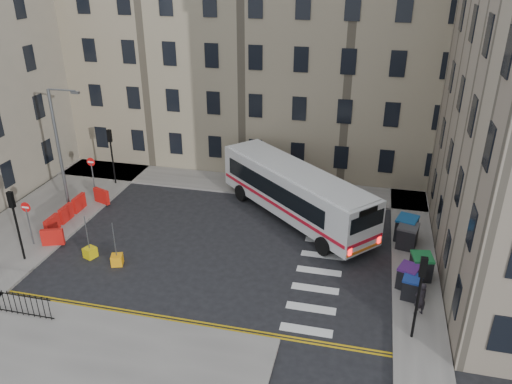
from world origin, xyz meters
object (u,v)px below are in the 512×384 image
at_px(wheelie_bin_b, 408,277).
at_px(bollard_yellow, 90,252).
at_px(wheelie_bin_c, 421,266).
at_px(bollard_chevron, 117,260).
at_px(bus, 295,191).
at_px(wheelie_bin_d, 407,236).
at_px(wheelie_bin_a, 412,287).
at_px(wheelie_bin_e, 406,228).
at_px(streetlamp, 59,149).
at_px(pedestrian, 420,299).

relative_size(wheelie_bin_b, bollard_yellow, 2.23).
xyz_separation_m(wheelie_bin_c, bollard_yellow, (-17.85, -2.08, -0.50)).
distance_m(wheelie_bin_b, bollard_chevron, 15.41).
height_order(wheelie_bin_c, bollard_yellow, wheelie_bin_c).
xyz_separation_m(bus, bollard_chevron, (-8.52, -7.57, -1.63)).
xyz_separation_m(bus, bollard_yellow, (-10.35, -7.24, -1.63)).
distance_m(bus, wheelie_bin_d, 7.33).
relative_size(bus, wheelie_bin_b, 8.23).
relative_size(wheelie_bin_a, bollard_chevron, 1.96).
xyz_separation_m(wheelie_bin_e, bollard_yellow, (-17.23, -5.88, -0.57)).
bearing_deg(wheelie_bin_a, wheelie_bin_d, 101.72).
distance_m(wheelie_bin_b, wheelie_bin_c, 1.23).
bearing_deg(wheelie_bin_d, bollard_yellow, -151.05).
bearing_deg(bollard_yellow, wheelie_bin_a, 0.79).
bearing_deg(wheelie_bin_c, bus, 136.15).
height_order(wheelie_bin_e, bollard_chevron, wheelie_bin_e).
bearing_deg(bollard_chevron, wheelie_bin_b, 5.19).
height_order(bus, wheelie_bin_a, bus).
xyz_separation_m(wheelie_bin_c, wheelie_bin_d, (-0.59, 2.99, 0.04)).
bearing_deg(wheelie_bin_e, wheelie_bin_c, -63.86).
relative_size(wheelie_bin_c, wheelie_bin_d, 0.91).
xyz_separation_m(streetlamp, wheelie_bin_a, (21.66, -4.55, -3.62)).
xyz_separation_m(wheelie_bin_a, wheelie_bin_d, (-0.06, 4.82, 0.12)).
relative_size(bus, wheelie_bin_e, 7.03).
bearing_deg(wheelie_bin_a, streetlamp, 179.12).
relative_size(wheelie_bin_a, wheelie_bin_e, 0.75).
xyz_separation_m(wheelie_bin_b, bollard_chevron, (-15.34, -1.39, -0.45)).
bearing_deg(wheelie_bin_b, wheelie_bin_c, 77.21).
relative_size(streetlamp, wheelie_bin_d, 5.62).
relative_size(bus, bollard_yellow, 18.32).
xyz_separation_m(bus, wheelie_bin_c, (7.50, -5.16, -1.13)).
height_order(streetlamp, wheelie_bin_e, streetlamp).
bearing_deg(wheelie_bin_e, pedestrian, -69.98).
xyz_separation_m(wheelie_bin_a, wheelie_bin_c, (0.53, 1.84, 0.08)).
height_order(wheelie_bin_a, bollard_chevron, wheelie_bin_a).
xyz_separation_m(wheelie_bin_d, wheelie_bin_e, (-0.03, 0.82, 0.03)).
height_order(wheelie_bin_b, wheelie_bin_d, wheelie_bin_d).
xyz_separation_m(wheelie_bin_a, wheelie_bin_e, (-0.10, 5.64, 0.15)).
distance_m(wheelie_bin_b, wheelie_bin_e, 4.82).
bearing_deg(wheelie_bin_c, streetlamp, 163.69).
distance_m(bus, bollard_chevron, 11.51).
distance_m(wheelie_bin_c, wheelie_bin_e, 3.86).
bearing_deg(streetlamp, wheelie_bin_d, 0.72).
bearing_deg(wheelie_bin_d, wheelie_bin_a, -76.68).
bearing_deg(wheelie_bin_d, bus, 175.14).
bearing_deg(streetlamp, bollard_yellow, -47.87).
bearing_deg(wheelie_bin_b, wheelie_bin_a, -58.51).
xyz_separation_m(bus, wheelie_bin_e, (6.88, -1.36, -1.06)).
height_order(wheelie_bin_a, wheelie_bin_c, wheelie_bin_c).
height_order(bus, pedestrian, bus).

